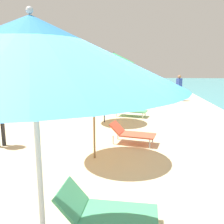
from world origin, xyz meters
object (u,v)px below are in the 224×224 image
person_walking_far (179,85)px  lounger_second_shoreside (132,133)px  lounger_farthest_shoreside (122,97)px  lounger_nearest_shoreside (105,211)px  umbrella_third (104,65)px  lounger_third_shoreside (130,110)px  umbrella_nearest (32,53)px  umbrella_farthest (114,58)px  umbrella_second (93,63)px

person_walking_far → lounger_second_shoreside: bearing=-63.6°
lounger_farthest_shoreside → person_walking_far: bearing=3.3°
lounger_nearest_shoreside → umbrella_third: bearing=100.4°
lounger_third_shoreside → lounger_nearest_shoreside: bearing=-76.8°
lounger_second_shoreside → person_walking_far: size_ratio=0.86×
umbrella_nearest → person_walking_far: bearing=75.8°
lounger_second_shoreside → umbrella_farthest: bearing=112.4°
lounger_third_shoreside → lounger_farthest_shoreside: lounger_third_shoreside is taller
umbrella_second → lounger_second_shoreside: (0.89, 1.24, -2.01)m
umbrella_nearest → lounger_nearest_shoreside: (0.44, 1.10, -2.12)m
umbrella_second → person_walking_far: umbrella_second is taller
lounger_second_shoreside → umbrella_farthest: 7.47m
umbrella_nearest → person_walking_far: (3.51, 13.90, -1.41)m
umbrella_nearest → lounger_third_shoreside: size_ratio=1.78×
umbrella_third → lounger_nearest_shoreside: bearing=-82.3°
lounger_nearest_shoreside → lounger_farthest_shoreside: (-0.49, 12.16, -0.03)m
umbrella_nearest → umbrella_farthest: 11.97m
lounger_second_shoreside → umbrella_farthest: size_ratio=0.47×
lounger_farthest_shoreside → person_walking_far: person_walking_far is taller
umbrella_third → person_walking_far: umbrella_third is taller
umbrella_nearest → lounger_farthest_shoreside: umbrella_nearest is taller
umbrella_third → lounger_third_shoreside: bearing=51.7°
lounger_nearest_shoreside → umbrella_second: (-0.61, 2.63, 2.05)m
umbrella_nearest → lounger_farthest_shoreside: bearing=90.2°
lounger_nearest_shoreside → person_walking_far: bearing=79.2°
lounger_nearest_shoreside → lounger_third_shoreside: size_ratio=0.91×
umbrella_second → umbrella_third: bearing=93.9°
umbrella_farthest → lounger_nearest_shoreside: bearing=-85.2°
umbrella_third → person_walking_far: (3.94, 6.35, -1.27)m
umbrella_second → lounger_farthest_shoreside: (0.12, 9.54, -2.08)m
lounger_nearest_shoreside → lounger_third_shoreside: (0.12, 7.70, 0.01)m
lounger_farthest_shoreside → person_walking_far: size_ratio=0.89×
umbrella_nearest → umbrella_second: size_ratio=1.04×
lounger_nearest_shoreside → lounger_farthest_shoreside: 12.17m
umbrella_second → umbrella_nearest: bearing=-87.5°
lounger_third_shoreside → umbrella_farthest: size_ratio=0.52×
umbrella_second → lounger_third_shoreside: umbrella_second is taller
umbrella_second → umbrella_farthest: bearing=92.1°
umbrella_nearest → lounger_second_shoreside: bearing=81.7°
person_walking_far → lounger_nearest_shoreside: bearing=-59.7°
umbrella_farthest → lounger_farthest_shoreside: size_ratio=2.06×
umbrella_second → lounger_second_shoreside: 2.52m
lounger_third_shoreside → umbrella_second: bearing=-84.0°
umbrella_nearest → lounger_second_shoreside: 5.43m
lounger_third_shoreside → person_walking_far: size_ratio=0.95×
lounger_nearest_shoreside → person_walking_far: person_walking_far is taller
lounger_third_shoreside → umbrella_farthest: (-1.02, 3.16, 2.34)m
umbrella_second → lounger_third_shoreside: size_ratio=1.72×
umbrella_nearest → lounger_third_shoreside: (0.56, 8.80, -2.10)m
umbrella_second → umbrella_farthest: 8.25m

